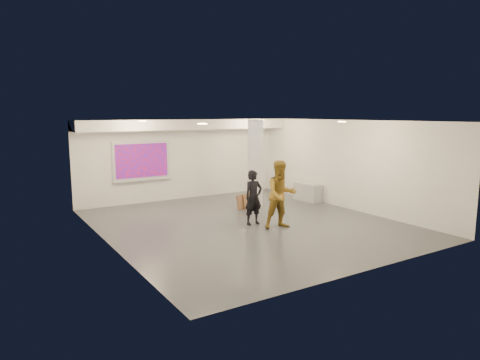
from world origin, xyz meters
TOP-DOWN VIEW (x-y plane):
  - floor at (0.00, 0.00)m, footprint 8.00×9.00m
  - ceiling at (0.00, 0.00)m, footprint 8.00×9.00m
  - wall_back at (0.00, 4.50)m, footprint 8.00×0.01m
  - wall_front at (0.00, -4.50)m, footprint 8.00×0.01m
  - wall_left at (-4.00, 0.00)m, footprint 0.01×9.00m
  - wall_right at (4.00, 0.00)m, footprint 0.01×9.00m
  - soffit_band at (0.00, 3.95)m, footprint 8.00×1.10m
  - downlight_nw at (-2.20, 2.50)m, footprint 0.22×0.22m
  - downlight_ne at (2.20, 2.50)m, footprint 0.22×0.22m
  - downlight_sw at (-2.20, -1.50)m, footprint 0.22×0.22m
  - downlight_se at (2.20, -1.50)m, footprint 0.22×0.22m
  - column at (1.50, 1.80)m, footprint 0.52×0.52m
  - projection_screen at (-1.60, 4.45)m, footprint 2.10×0.13m
  - credenza at (3.72, 1.61)m, footprint 0.52×1.14m
  - papers_stack at (3.70, 1.51)m, footprint 0.25×0.32m
  - cardboard_back at (1.16, 1.70)m, footprint 0.49×0.24m
  - cardboard_front at (0.87, 1.70)m, footprint 0.46×0.28m
  - woman at (0.12, -0.14)m, footprint 0.58×0.39m
  - man at (0.54, -0.90)m, footprint 1.07×0.91m

SIDE VIEW (x-z plane):
  - floor at x=0.00m, z-range -0.01..0.01m
  - cardboard_front at x=0.87m, z-range 0.00..0.49m
  - cardboard_back at x=1.16m, z-range 0.00..0.51m
  - credenza at x=3.72m, z-range 0.00..0.65m
  - papers_stack at x=3.70m, z-range 0.65..0.67m
  - woman at x=0.12m, z-range 0.00..1.59m
  - man at x=0.54m, z-range 0.00..1.92m
  - wall_back at x=0.00m, z-range 0.00..3.00m
  - wall_front at x=0.00m, z-range 0.00..3.00m
  - wall_left at x=-4.00m, z-range 0.00..3.00m
  - wall_right at x=4.00m, z-range 0.00..3.00m
  - column at x=1.50m, z-range 0.00..3.00m
  - projection_screen at x=-1.60m, z-range 0.82..2.24m
  - soffit_band at x=0.00m, z-range 2.64..3.00m
  - downlight_nw at x=-2.20m, z-range 2.97..2.99m
  - downlight_ne at x=2.20m, z-range 2.97..2.99m
  - downlight_sw at x=-2.20m, z-range 2.97..2.99m
  - downlight_se at x=2.20m, z-range 2.97..2.99m
  - ceiling at x=0.00m, z-range 3.00..3.00m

